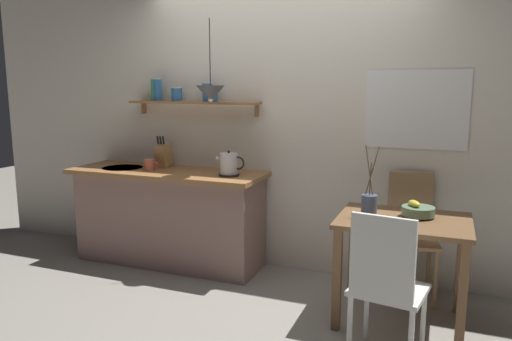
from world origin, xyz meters
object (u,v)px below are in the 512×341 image
Objects in this scene: knife_block at (163,155)px; coffee_mug_by_sink at (150,165)px; dining_chair_near at (386,282)px; dining_table at (403,237)px; twig_vase at (369,205)px; pendant_lamp at (211,93)px; dining_chair_far at (410,229)px; fruit_bowl at (418,211)px; electric_kettle at (229,165)px.

coffee_mug_by_sink is at bearing -97.93° from knife_block.
knife_block is at bearing 152.84° from dining_chair_near.
dining_table is 1.76× the size of twig_vase.
dining_chair_far is at bearing 6.24° from pendant_lamp.
fruit_bowl is at bearing 79.52° from dining_chair_near.
dining_chair_near reaches higher than dining_table.
pendant_lamp is at bearing 168.61° from dining_table.
dining_table is at bearing -139.23° from fruit_bowl.
dining_chair_far is at bearing 65.56° from twig_vase.
dining_chair_far reaches higher than fruit_bowl.
pendant_lamp is (-0.16, -0.02, 0.60)m from electric_kettle.
fruit_bowl is at bearing -8.50° from pendant_lamp.
dining_chair_near is at bearing -93.89° from dining_table.
dining_table is 3.95× the size of fruit_bowl.
twig_vase is 1.63m from pendant_lamp.
dining_table is at bearing -13.36° from electric_kettle.
fruit_bowl reaches higher than dining_table.
electric_kettle is at bearing -12.94° from knife_block.
electric_kettle is at bearing 146.45° from dining_chair_near.
dining_chair_far is 4.35× the size of fruit_bowl.
dining_chair_far is at bearing 6.06° from electric_kettle.
electric_kettle reaches higher than dining_table.
electric_kettle reaches higher than dining_chair_far.
dining_table is 2.34m from knife_block.
fruit_bowl is at bearing -6.36° from coffee_mug_by_sink.
electric_kettle is 0.79m from coffee_mug_by_sink.
dining_chair_far is 1.42× the size of pendant_lamp.
dining_chair_near is at bearing -27.16° from knife_block.
knife_block is 2.18× the size of coffee_mug_by_sink.
coffee_mug_by_sink is at bearing 171.61° from dining_table.
twig_vase is at bearing -10.43° from coffee_mug_by_sink.
twig_vase is 1.92× the size of electric_kettle.
dining_chair_far is 2.31m from knife_block.
twig_vase is at bearing -15.75° from knife_block.
twig_vase is at bearing -170.26° from dining_table.
electric_kettle is (-1.48, 0.35, 0.37)m from dining_table.
dining_chair_near is 2.13m from pendant_lamp.
coffee_mug_by_sink is (-0.79, -0.02, -0.05)m from electric_kettle.
electric_kettle is at bearing 7.98° from pendant_lamp.
pendant_lamp reaches higher than electric_kettle.
fruit_bowl is 1.62× the size of coffee_mug_by_sink.
knife_block is at bearing 82.07° from coffee_mug_by_sink.
coffee_mug_by_sink is (-2.29, -0.18, 0.40)m from dining_chair_far.
dining_chair_near is 4.20× the size of fruit_bowl.
pendant_lamp reaches higher than knife_block.
knife_block is 0.86m from pendant_lamp.
dining_table is 2.93× the size of knife_block.
dining_chair_far is 1.97m from pendant_lamp.
pendant_lamp is (0.63, -0.01, 0.65)m from coffee_mug_by_sink.
electric_kettle is (-1.44, 0.95, 0.46)m from dining_chair_near.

